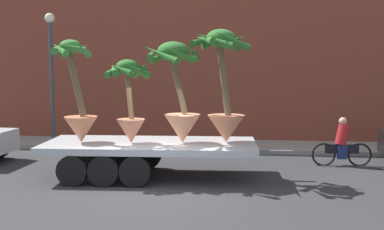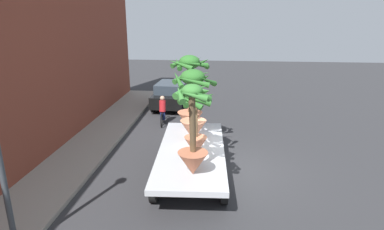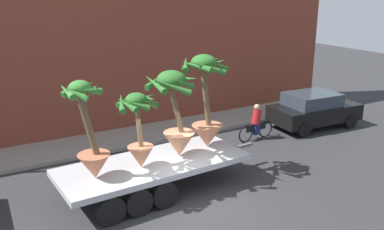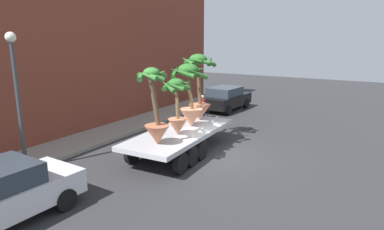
# 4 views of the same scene
# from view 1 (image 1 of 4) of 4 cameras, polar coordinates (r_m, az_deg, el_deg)

# --- Properties ---
(ground_plane) EXTENTS (60.00, 60.00, 0.00)m
(ground_plane) POSITION_cam_1_polar(r_m,az_deg,el_deg) (11.58, -4.19, -9.38)
(ground_plane) COLOR #2D2D30
(sidewalk) EXTENTS (24.00, 2.20, 0.15)m
(sidewalk) POSITION_cam_1_polar(r_m,az_deg,el_deg) (17.45, -0.50, -3.77)
(sidewalk) COLOR gray
(sidewalk) RESTS_ON ground
(building_facade) EXTENTS (24.00, 1.20, 7.88)m
(building_facade) POSITION_cam_1_polar(r_m,az_deg,el_deg) (18.89, 0.11, 8.76)
(building_facade) COLOR brown
(building_facade) RESTS_ON ground
(flatbed_trailer) EXTENTS (6.88, 2.61, 0.98)m
(flatbed_trailer) POSITION_cam_1_polar(r_m,az_deg,el_deg) (12.88, -6.35, -4.31)
(flatbed_trailer) COLOR #B7BABF
(flatbed_trailer) RESTS_ON ground
(potted_palm_rear) EXTENTS (1.68, 1.68, 3.10)m
(potted_palm_rear) POSITION_cam_1_polar(r_m,az_deg,el_deg) (12.65, 3.95, 3.16)
(potted_palm_rear) COLOR #C17251
(potted_palm_rear) RESTS_ON flatbed_trailer
(potted_palm_middle) EXTENTS (1.29, 1.33, 2.28)m
(potted_palm_middle) POSITION_cam_1_polar(r_m,az_deg,el_deg) (12.59, -7.76, 1.72)
(potted_palm_middle) COLOR #C17251
(potted_palm_middle) RESTS_ON flatbed_trailer
(potted_palm_front) EXTENTS (1.57, 1.67, 2.76)m
(potted_palm_front) POSITION_cam_1_polar(r_m,az_deg,el_deg) (12.53, -1.74, 2.71)
(potted_palm_front) COLOR tan
(potted_palm_front) RESTS_ON flatbed_trailer
(potted_palm_extra) EXTENTS (1.23, 1.12, 2.82)m
(potted_palm_extra) POSITION_cam_1_polar(r_m,az_deg,el_deg) (12.99, -14.02, 1.61)
(potted_palm_extra) COLOR #B26647
(potted_palm_extra) RESTS_ON flatbed_trailer
(cyclist) EXTENTS (1.84, 0.37, 1.54)m
(cyclist) POSITION_cam_1_polar(r_m,az_deg,el_deg) (14.96, 18.11, -3.47)
(cyclist) COLOR black
(cyclist) RESTS_ON ground
(street_lamp) EXTENTS (0.36, 0.36, 4.83)m
(street_lamp) POSITION_cam_1_polar(r_m,az_deg,el_deg) (17.71, -17.06, 6.36)
(street_lamp) COLOR #383D42
(street_lamp) RESTS_ON sidewalk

